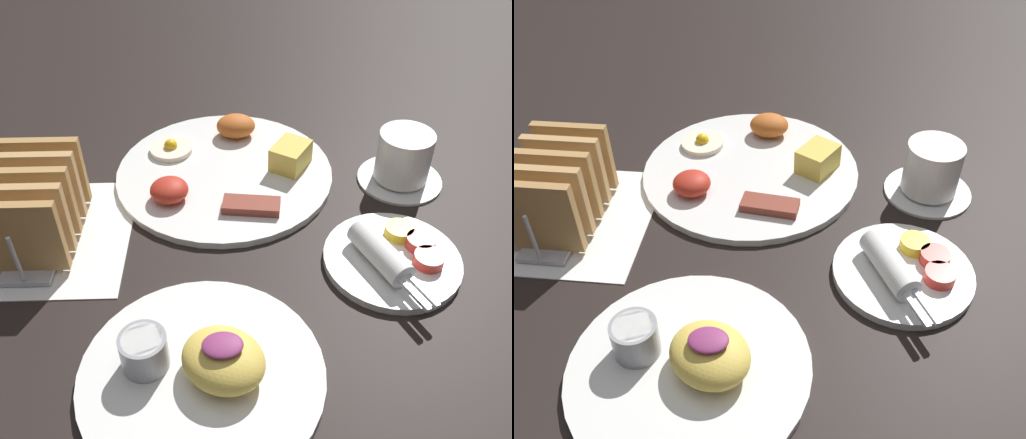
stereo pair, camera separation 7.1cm
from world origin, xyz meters
The scene contains 7 objects.
ground_plane centered at (0.00, 0.00, 0.00)m, with size 3.00×3.00×0.00m, color black.
napkin_flat centered at (-0.22, 0.05, 0.00)m, with size 0.22×0.22×0.00m.
plate_breakfast centered at (0.01, 0.18, 0.01)m, with size 0.31×0.31×0.05m.
plate_condiments centered at (0.21, -0.01, 0.01)m, with size 0.17×0.18×0.04m.
plate_foreground centered at (-0.01, -0.17, 0.01)m, with size 0.25×0.25×0.06m.
toast_rack centered at (-0.22, 0.05, 0.05)m, with size 0.10×0.18×0.10m.
coffee_cup centered at (0.26, 0.15, 0.04)m, with size 0.12×0.12×0.08m.
Camera 1 is at (0.03, -0.50, 0.49)m, focal length 40.00 mm.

